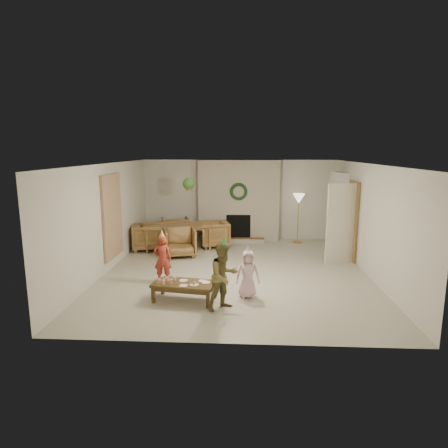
# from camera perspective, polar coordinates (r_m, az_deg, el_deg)

# --- Properties ---
(floor) EXTENTS (7.00, 7.00, 0.00)m
(floor) POSITION_cam_1_polar(r_m,az_deg,el_deg) (9.25, 1.73, -6.89)
(floor) COLOR #B7B29E
(floor) RESTS_ON ground
(ceiling) EXTENTS (7.00, 7.00, 0.00)m
(ceiling) POSITION_cam_1_polar(r_m,az_deg,el_deg) (8.82, 1.83, 8.78)
(ceiling) COLOR white
(ceiling) RESTS_ON wall_back
(wall_back) EXTENTS (7.00, 0.00, 7.00)m
(wall_back) POSITION_cam_1_polar(r_m,az_deg,el_deg) (12.41, 2.17, 3.58)
(wall_back) COLOR silver
(wall_back) RESTS_ON floor
(wall_front) EXTENTS (7.00, 0.00, 7.00)m
(wall_front) POSITION_cam_1_polar(r_m,az_deg,el_deg) (5.54, 0.90, -5.57)
(wall_front) COLOR silver
(wall_front) RESTS_ON floor
(wall_left) EXTENTS (0.00, 7.00, 7.00)m
(wall_left) POSITION_cam_1_polar(r_m,az_deg,el_deg) (9.50, -16.62, 0.90)
(wall_left) COLOR silver
(wall_left) RESTS_ON floor
(wall_right) EXTENTS (0.00, 7.00, 7.00)m
(wall_right) POSITION_cam_1_polar(r_m,az_deg,el_deg) (9.37, 20.44, 0.54)
(wall_right) COLOR silver
(wall_right) RESTS_ON floor
(fireplace_mass) EXTENTS (2.50, 0.40, 2.50)m
(fireplace_mass) POSITION_cam_1_polar(r_m,az_deg,el_deg) (12.21, 2.15, 3.46)
(fireplace_mass) COLOR #572417
(fireplace_mass) RESTS_ON floor
(fireplace_hearth) EXTENTS (1.60, 0.30, 0.12)m
(fireplace_hearth) POSITION_cam_1_polar(r_m,az_deg,el_deg) (12.08, 2.09, -2.36)
(fireplace_hearth) COLOR brown
(fireplace_hearth) RESTS_ON floor
(fireplace_firebox) EXTENTS (0.75, 0.12, 0.75)m
(fireplace_firebox) POSITION_cam_1_polar(r_m,az_deg,el_deg) (12.16, 2.11, -0.39)
(fireplace_firebox) COLOR black
(fireplace_firebox) RESTS_ON floor
(fireplace_wreath) EXTENTS (0.54, 0.10, 0.54)m
(fireplace_wreath) POSITION_cam_1_polar(r_m,az_deg,el_deg) (11.95, 2.14, 4.74)
(fireplace_wreath) COLOR #153816
(fireplace_wreath) RESTS_ON fireplace_mass
(floor_lamp_base) EXTENTS (0.28, 0.28, 0.03)m
(floor_lamp_base) POSITION_cam_1_polar(r_m,az_deg,el_deg) (12.24, 10.65, -2.58)
(floor_lamp_base) COLOR gold
(floor_lamp_base) RESTS_ON floor
(floor_lamp_post) EXTENTS (0.03, 0.03, 1.36)m
(floor_lamp_post) POSITION_cam_1_polar(r_m,az_deg,el_deg) (12.10, 10.76, 0.59)
(floor_lamp_post) COLOR gold
(floor_lamp_post) RESTS_ON floor
(floor_lamp_shade) EXTENTS (0.36, 0.36, 0.30)m
(floor_lamp_shade) POSITION_cam_1_polar(r_m,az_deg,el_deg) (12.01, 10.87, 3.66)
(floor_lamp_shade) COLOR beige
(floor_lamp_shade) RESTS_ON floor_lamp_post
(bookshelf_carcass) EXTENTS (0.30, 1.00, 2.20)m
(bookshelf_carcass) POSITION_cam_1_polar(r_m,az_deg,el_deg) (11.54, 16.30, 1.85)
(bookshelf_carcass) COLOR white
(bookshelf_carcass) RESTS_ON floor
(bookshelf_shelf_a) EXTENTS (0.30, 0.92, 0.03)m
(bookshelf_shelf_a) POSITION_cam_1_polar(r_m,az_deg,el_deg) (11.65, 16.04, -1.31)
(bookshelf_shelf_a) COLOR white
(bookshelf_shelf_a) RESTS_ON bookshelf_carcass
(bookshelf_shelf_b) EXTENTS (0.30, 0.92, 0.03)m
(bookshelf_shelf_b) POSITION_cam_1_polar(r_m,az_deg,el_deg) (11.58, 16.14, 0.63)
(bookshelf_shelf_b) COLOR white
(bookshelf_shelf_b) RESTS_ON bookshelf_carcass
(bookshelf_shelf_c) EXTENTS (0.30, 0.92, 0.03)m
(bookshelf_shelf_c) POSITION_cam_1_polar(r_m,az_deg,el_deg) (11.52, 16.25, 2.59)
(bookshelf_shelf_c) COLOR white
(bookshelf_shelf_c) RESTS_ON bookshelf_carcass
(bookshelf_shelf_d) EXTENTS (0.30, 0.92, 0.03)m
(bookshelf_shelf_d) POSITION_cam_1_polar(r_m,az_deg,el_deg) (11.47, 16.35, 4.57)
(bookshelf_shelf_d) COLOR white
(bookshelf_shelf_d) RESTS_ON bookshelf_carcass
(books_row_lower) EXTENTS (0.20, 0.40, 0.24)m
(books_row_lower) POSITION_cam_1_polar(r_m,az_deg,el_deg) (11.48, 16.14, -0.78)
(books_row_lower) COLOR maroon
(books_row_lower) RESTS_ON bookshelf_shelf_a
(books_row_mid) EXTENTS (0.20, 0.44, 0.24)m
(books_row_mid) POSITION_cam_1_polar(r_m,az_deg,el_deg) (11.60, 16.03, 1.36)
(books_row_mid) COLOR #284594
(books_row_mid) RESTS_ON bookshelf_shelf_b
(books_row_upper) EXTENTS (0.20, 0.36, 0.22)m
(books_row_upper) POSITION_cam_1_polar(r_m,az_deg,el_deg) (11.40, 16.30, 3.17)
(books_row_upper) COLOR gold
(books_row_upper) RESTS_ON bookshelf_shelf_c
(door_frame) EXTENTS (0.05, 0.86, 2.04)m
(door_frame) POSITION_cam_1_polar(r_m,az_deg,el_deg) (10.53, 18.25, 0.47)
(door_frame) COLOR brown
(door_frame) RESTS_ON floor
(door_leaf) EXTENTS (0.77, 0.32, 2.00)m
(door_leaf) POSITION_cam_1_polar(r_m,az_deg,el_deg) (10.08, 16.71, 0.00)
(door_leaf) COLOR beige
(door_leaf) RESTS_ON floor
(curtain_panel) EXTENTS (0.06, 1.20, 2.00)m
(curtain_panel) POSITION_cam_1_polar(r_m,az_deg,el_deg) (9.67, -16.01, 1.10)
(curtain_panel) COLOR #C4AE8A
(curtain_panel) RESTS_ON wall_left
(dining_table) EXTENTS (2.15, 1.53, 0.68)m
(dining_table) POSITION_cam_1_polar(r_m,az_deg,el_deg) (11.33, -6.80, -1.86)
(dining_table) COLOR brown
(dining_table) RESTS_ON floor
(dining_chair_near) EXTENTS (0.99, 1.00, 0.76)m
(dining_chair_near) POSITION_cam_1_polar(r_m,az_deg,el_deg) (10.49, -6.44, -2.68)
(dining_chair_near) COLOR brown
(dining_chair_near) RESTS_ON floor
(dining_chair_far) EXTENTS (0.99, 1.00, 0.76)m
(dining_chair_far) POSITION_cam_1_polar(r_m,az_deg,el_deg) (12.15, -7.11, -0.82)
(dining_chair_far) COLOR brown
(dining_chair_far) RESTS_ON floor
(dining_chair_left) EXTENTS (1.00, 0.99, 0.76)m
(dining_chair_left) POSITION_cam_1_polar(r_m,az_deg,el_deg) (11.29, -11.13, -1.84)
(dining_chair_left) COLOR brown
(dining_chair_left) RESTS_ON floor
(dining_chair_right) EXTENTS (1.00, 0.99, 0.76)m
(dining_chair_right) POSITION_cam_1_polar(r_m,az_deg,el_deg) (11.44, -1.46, -1.47)
(dining_chair_right) COLOR brown
(dining_chair_right) RESTS_ON floor
(hanging_plant_cord) EXTENTS (0.01, 0.01, 0.70)m
(hanging_plant_cord) POSITION_cam_1_polar(r_m,az_deg,el_deg) (10.44, -5.20, 7.14)
(hanging_plant_cord) COLOR tan
(hanging_plant_cord) RESTS_ON ceiling
(hanging_plant_pot) EXTENTS (0.16, 0.16, 0.12)m
(hanging_plant_pot) POSITION_cam_1_polar(r_m,az_deg,el_deg) (10.47, -5.17, 5.22)
(hanging_plant_pot) COLOR brown
(hanging_plant_pot) RESTS_ON hanging_plant_cord
(hanging_plant_foliage) EXTENTS (0.32, 0.32, 0.32)m
(hanging_plant_foliage) POSITION_cam_1_polar(r_m,az_deg,el_deg) (10.46, -5.18, 5.88)
(hanging_plant_foliage) COLOR #264D19
(hanging_plant_foliage) RESTS_ON hanging_plant_pot
(coffee_table_top) EXTENTS (1.24, 0.76, 0.05)m
(coffee_table_top) POSITION_cam_1_polar(r_m,az_deg,el_deg) (7.46, -5.85, -8.69)
(coffee_table_top) COLOR #4E381A
(coffee_table_top) RESTS_ON floor
(coffee_table_apron) EXTENTS (1.13, 0.66, 0.07)m
(coffee_table_apron) POSITION_cam_1_polar(r_m,az_deg,el_deg) (7.48, -5.84, -9.14)
(coffee_table_apron) COLOR #4E381A
(coffee_table_apron) RESTS_ON floor
(coffee_leg_fl) EXTENTS (0.07, 0.07, 0.30)m
(coffee_leg_fl) POSITION_cam_1_polar(r_m,az_deg,el_deg) (7.49, -10.29, -10.18)
(coffee_leg_fl) COLOR #4E381A
(coffee_leg_fl) RESTS_ON floor
(coffee_leg_fr) EXTENTS (0.07, 0.07, 0.30)m
(coffee_leg_fr) POSITION_cam_1_polar(r_m,az_deg,el_deg) (7.16, -2.35, -10.99)
(coffee_leg_fr) COLOR #4E381A
(coffee_leg_fr) RESTS_ON floor
(coffee_leg_bl) EXTENTS (0.07, 0.07, 0.30)m
(coffee_leg_bl) POSITION_cam_1_polar(r_m,az_deg,el_deg) (7.89, -8.96, -9.01)
(coffee_leg_bl) COLOR #4E381A
(coffee_leg_bl) RESTS_ON floor
(coffee_leg_br) EXTENTS (0.07, 0.07, 0.30)m
(coffee_leg_br) POSITION_cam_1_polar(r_m,az_deg,el_deg) (7.59, -1.43, -9.70)
(coffee_leg_br) COLOR #4E381A
(coffee_leg_br) RESTS_ON floor
(cup_a) EXTENTS (0.07, 0.07, 0.08)m
(cup_a) POSITION_cam_1_polar(r_m,az_deg,el_deg) (7.46, -9.47, -8.22)
(cup_a) COLOR white
(cup_a) RESTS_ON coffee_table_top
(cup_b) EXTENTS (0.07, 0.07, 0.08)m
(cup_b) POSITION_cam_1_polar(r_m,az_deg,el_deg) (7.62, -8.97, -7.80)
(cup_b) COLOR white
(cup_b) RESTS_ON coffee_table_top
(cup_c) EXTENTS (0.07, 0.07, 0.08)m
(cup_c) POSITION_cam_1_polar(r_m,az_deg,el_deg) (7.38, -8.82, -8.40)
(cup_c) COLOR white
(cup_c) RESTS_ON coffee_table_top
(cup_d) EXTENTS (0.07, 0.07, 0.08)m
(cup_d) POSITION_cam_1_polar(r_m,az_deg,el_deg) (7.54, -8.33, -7.98)
(cup_d) COLOR white
(cup_d) RESTS_ON coffee_table_top
(cup_e) EXTENTS (0.07, 0.07, 0.08)m
(cup_e) POSITION_cam_1_polar(r_m,az_deg,el_deg) (7.41, -7.71, -8.32)
(cup_e) COLOR white
(cup_e) RESTS_ON coffee_table_top
(cup_f) EXTENTS (0.07, 0.07, 0.08)m
(cup_f) POSITION_cam_1_polar(r_m,az_deg,el_deg) (7.56, -7.25, -7.89)
(cup_f) COLOR white
(cup_f) RESTS_ON coffee_table_top
(plate_a) EXTENTS (0.18, 0.18, 0.01)m
(plate_a) POSITION_cam_1_polar(r_m,az_deg,el_deg) (7.55, -5.92, -8.18)
(plate_a) COLOR white
(plate_a) RESTS_ON coffee_table_top
(plate_b) EXTENTS (0.18, 0.18, 0.01)m
(plate_b) POSITION_cam_1_polar(r_m,az_deg,el_deg) (7.30, -4.39, -8.84)
(plate_b) COLOR white
(plate_b) RESTS_ON coffee_table_top
(plate_c) EXTENTS (0.18, 0.18, 0.01)m
(plate_c) POSITION_cam_1_polar(r_m,az_deg,el_deg) (7.42, -2.66, -8.50)
(plate_c) COLOR white
(plate_c) RESTS_ON coffee_table_top
(food_scoop) EXTENTS (0.07, 0.07, 0.06)m
(food_scoop) POSITION_cam_1_polar(r_m,az_deg,el_deg) (7.29, -4.40, -8.58)
(food_scoop) COLOR tan
(food_scoop) RESTS_ON plate_b
(napkin_left) EXTENTS (0.15, 0.15, 0.01)m
(napkin_left) POSITION_cam_1_polar(r_m,az_deg,el_deg) (7.29, -5.91, -8.91)
(napkin_left) COLOR #EEAFC1
(napkin_left) RESTS_ON coffee_table_top
(napkin_right) EXTENTS (0.15, 0.15, 0.01)m
(napkin_right) POSITION_cam_1_polar(r_m,az_deg,el_deg) (7.50, -3.18, -8.28)
(napkin_right) COLOR #EEAFC1
(napkin_right) RESTS_ON coffee_table_top
(child_red) EXTENTS (0.39, 0.28, 1.03)m
(child_red) POSITION_cam_1_polar(r_m,az_deg,el_deg) (8.44, -8.95, -5.11)
(child_red) COLOR #A02E22
(child_red) RESTS_ON floor
(party_hat_red) EXTENTS (0.17, 0.17, 0.19)m
(party_hat_red) POSITION_cam_1_polar(r_m,az_deg,el_deg) (8.31, -9.07, -1.41)
(party_hat_red) COLOR #E9DD4D
(party_hat_red) RESTS_ON child_red
(child_plaid) EXTENTS (0.75, 0.73, 1.22)m
(child_plaid) POSITION_cam_1_polar(r_m,az_deg,el_deg) (6.97, -0.04, -7.62)
(child_plaid) COLOR #9C592A
(child_plaid) RESTS_ON floor
(party_hat_plaid) EXTENTS (0.18, 0.18, 0.20)m
(party_hat_plaid) POSITION_cam_1_polar(r_m,az_deg,el_deg) (6.79, -0.04, -2.40)
(party_hat_plaid) COLOR #4CA747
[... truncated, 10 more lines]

